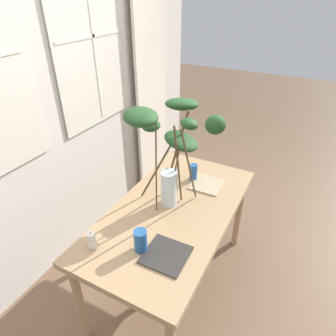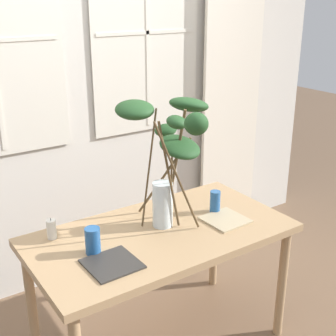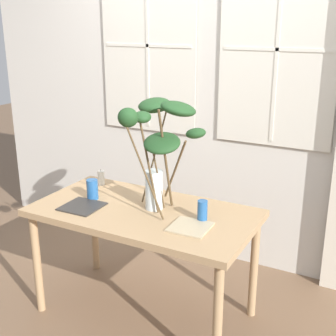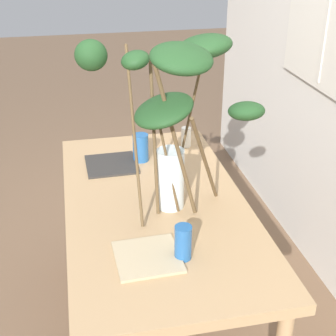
# 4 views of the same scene
# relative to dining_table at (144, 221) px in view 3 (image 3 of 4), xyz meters

# --- Properties ---
(ground) EXTENTS (14.00, 14.00, 0.00)m
(ground) POSITION_rel_dining_table_xyz_m (0.00, 0.00, -0.67)
(ground) COLOR brown
(back_wall_with_windows) EXTENTS (4.22, 0.14, 2.82)m
(back_wall_with_windows) POSITION_rel_dining_table_xyz_m (0.00, 1.03, 0.75)
(back_wall_with_windows) COLOR beige
(back_wall_with_windows) RESTS_ON ground
(dining_table) EXTENTS (1.40, 0.75, 0.75)m
(dining_table) POSITION_rel_dining_table_xyz_m (0.00, 0.00, 0.00)
(dining_table) COLOR tan
(dining_table) RESTS_ON ground
(vase_with_branches) EXTENTS (0.49, 0.66, 0.72)m
(vase_with_branches) POSITION_rel_dining_table_xyz_m (0.09, 0.06, 0.54)
(vase_with_branches) COLOR silver
(vase_with_branches) RESTS_ON dining_table
(drinking_glass_blue_left) EXTENTS (0.08, 0.08, 0.13)m
(drinking_glass_blue_left) POSITION_rel_dining_table_xyz_m (-0.40, 0.00, 0.15)
(drinking_glass_blue_left) COLOR #235693
(drinking_glass_blue_left) RESTS_ON dining_table
(drinking_glass_blue_right) EXTENTS (0.06, 0.06, 0.13)m
(drinking_glass_blue_right) POSITION_rel_dining_table_xyz_m (0.39, 0.02, 0.14)
(drinking_glass_blue_right) COLOR #235693
(drinking_glass_blue_right) RESTS_ON dining_table
(plate_square_left) EXTENTS (0.24, 0.24, 0.01)m
(plate_square_left) POSITION_rel_dining_table_xyz_m (-0.37, -0.15, 0.08)
(plate_square_left) COLOR #2D2B28
(plate_square_left) RESTS_ON dining_table
(plate_square_right) EXTENTS (0.23, 0.23, 0.01)m
(plate_square_right) POSITION_rel_dining_table_xyz_m (0.37, -0.10, 0.08)
(plate_square_right) COLOR tan
(plate_square_right) RESTS_ON dining_table
(pillar_candle) EXTENTS (0.05, 0.05, 0.12)m
(pillar_candle) POSITION_rel_dining_table_xyz_m (-0.51, 0.25, 0.13)
(pillar_candle) COLOR silver
(pillar_candle) RESTS_ON dining_table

